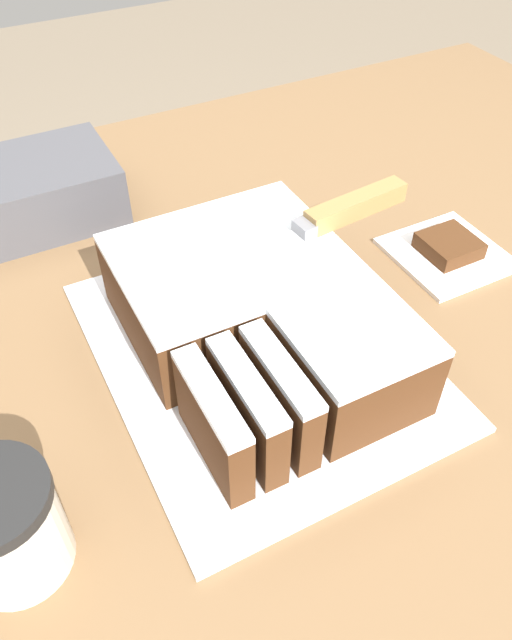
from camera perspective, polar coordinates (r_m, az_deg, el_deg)
name	(u,v)px	position (r m, az deg, el deg)	size (l,w,h in m)	color
ground_plane	(285,638)	(1.51, 2.70, -27.07)	(8.00, 8.00, 0.00)	#7F705B
countertop	(295,533)	(1.07, 3.58, -18.87)	(1.40, 1.10, 0.95)	brown
cake_board	(256,352)	(0.65, 0.00, -2.92)	(0.30, 0.38, 0.01)	silver
cake	(257,314)	(0.62, 0.10, 0.53)	(0.22, 0.30, 0.09)	#472814
knife	(336,215)	(0.66, 7.30, 9.48)	(0.30, 0.05, 0.02)	silver
coffee_cup	(5,528)	(0.51, -21.99, -17.19)	(0.09, 0.09, 0.10)	beige
paper_napkin	(447,254)	(0.80, 17.04, 5.80)	(0.13, 0.13, 0.01)	white
brownie	(449,245)	(0.79, 17.24, 6.53)	(0.06, 0.06, 0.02)	#472814
storage_box	(35,192)	(0.86, -19.53, 11.01)	(0.20, 0.15, 0.08)	#47474C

